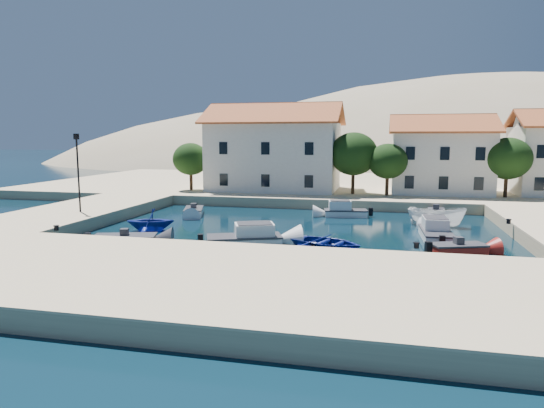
{
  "coord_description": "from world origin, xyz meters",
  "views": [
    {
      "loc": [
        6.17,
        -25.93,
        6.99
      ],
      "look_at": [
        -1.92,
        8.96,
        2.0
      ],
      "focal_mm": 32.0,
      "sensor_mm": 36.0,
      "label": 1
    }
  ],
  "objects_px": {
    "building_left": "(275,146)",
    "cabin_cruiser_south": "(244,238)",
    "boat_east": "(436,226)",
    "building_mid": "(440,153)",
    "lamppost": "(78,165)",
    "rowboat_south": "(326,248)",
    "cabin_cruiser_east": "(436,232)"
  },
  "relations": [
    {
      "from": "lamppost",
      "to": "boat_east",
      "type": "relative_size",
      "value": 1.41
    },
    {
      "from": "building_mid",
      "to": "lamppost",
      "type": "bearing_deg",
      "value": -144.55
    },
    {
      "from": "building_mid",
      "to": "rowboat_south",
      "type": "xyz_separation_m",
      "value": [
        -9.25,
        -24.94,
        -5.22
      ]
    },
    {
      "from": "cabin_cruiser_east",
      "to": "boat_east",
      "type": "xyz_separation_m",
      "value": [
        0.5,
        5.12,
        -0.48
      ]
    },
    {
      "from": "rowboat_south",
      "to": "boat_east",
      "type": "distance_m",
      "value": 12.16
    },
    {
      "from": "building_left",
      "to": "lamppost",
      "type": "height_order",
      "value": "building_left"
    },
    {
      "from": "rowboat_south",
      "to": "cabin_cruiser_east",
      "type": "height_order",
      "value": "cabin_cruiser_east"
    },
    {
      "from": "cabin_cruiser_south",
      "to": "cabin_cruiser_east",
      "type": "bearing_deg",
      "value": -0.2
    },
    {
      "from": "building_mid",
      "to": "cabin_cruiser_east",
      "type": "distance_m",
      "value": 21.17
    },
    {
      "from": "rowboat_south",
      "to": "cabin_cruiser_east",
      "type": "xyz_separation_m",
      "value": [
        7.04,
        4.43,
        0.48
      ]
    },
    {
      "from": "cabin_cruiser_south",
      "to": "cabin_cruiser_east",
      "type": "distance_m",
      "value": 13.23
    },
    {
      "from": "building_left",
      "to": "cabin_cruiser_east",
      "type": "bearing_deg",
      "value": -51.03
    },
    {
      "from": "cabin_cruiser_south",
      "to": "boat_east",
      "type": "distance_m",
      "value": 16.21
    },
    {
      "from": "lamppost",
      "to": "rowboat_south",
      "type": "bearing_deg",
      "value": -11.02
    },
    {
      "from": "rowboat_south",
      "to": "building_left",
      "type": "bearing_deg",
      "value": 40.41
    },
    {
      "from": "lamppost",
      "to": "cabin_cruiser_east",
      "type": "relative_size",
      "value": 1.3
    },
    {
      "from": "building_left",
      "to": "lamppost",
      "type": "distance_m",
      "value": 23.1
    },
    {
      "from": "building_mid",
      "to": "cabin_cruiser_south",
      "type": "bearing_deg",
      "value": -119.92
    },
    {
      "from": "building_mid",
      "to": "cabin_cruiser_south",
      "type": "relative_size",
      "value": 2.01
    },
    {
      "from": "cabin_cruiser_east",
      "to": "boat_east",
      "type": "relative_size",
      "value": 1.08
    },
    {
      "from": "boat_east",
      "to": "cabin_cruiser_south",
      "type": "bearing_deg",
      "value": 140.61
    },
    {
      "from": "building_mid",
      "to": "boat_east",
      "type": "distance_m",
      "value": 16.35
    },
    {
      "from": "cabin_cruiser_south",
      "to": "rowboat_south",
      "type": "xyz_separation_m",
      "value": [
        5.3,
        0.35,
        -0.48
      ]
    },
    {
      "from": "building_mid",
      "to": "cabin_cruiser_south",
      "type": "height_order",
      "value": "building_mid"
    },
    {
      "from": "building_left",
      "to": "cabin_cruiser_south",
      "type": "bearing_deg",
      "value": -81.92
    },
    {
      "from": "building_left",
      "to": "cabin_cruiser_east",
      "type": "xyz_separation_m",
      "value": [
        15.78,
        -19.51,
        -5.46
      ]
    },
    {
      "from": "cabin_cruiser_south",
      "to": "rowboat_south",
      "type": "height_order",
      "value": "cabin_cruiser_south"
    },
    {
      "from": "lamppost",
      "to": "rowboat_south",
      "type": "relative_size",
      "value": 1.34
    },
    {
      "from": "building_left",
      "to": "lamppost",
      "type": "bearing_deg",
      "value": -119.9
    },
    {
      "from": "boat_east",
      "to": "building_mid",
      "type": "bearing_deg",
      "value": 6.65
    },
    {
      "from": "lamppost",
      "to": "cabin_cruiser_south",
      "type": "height_order",
      "value": "lamppost"
    },
    {
      "from": "building_left",
      "to": "rowboat_south",
      "type": "bearing_deg",
      "value": -69.93
    }
  ]
}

